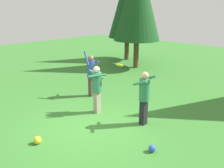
% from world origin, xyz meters
% --- Properties ---
extents(ground_plane, '(40.00, 40.00, 0.00)m').
position_xyz_m(ground_plane, '(0.00, 0.00, 0.00)').
color(ground_plane, '#387A2D').
extents(person_thrower, '(0.62, 0.58, 1.97)m').
position_xyz_m(person_thrower, '(-2.07, 1.87, 1.07)').
color(person_thrower, '#4C382D').
rests_on(person_thrower, ground_plane).
extents(person_catcher, '(0.68, 0.58, 1.78)m').
position_xyz_m(person_catcher, '(1.21, 1.18, 1.07)').
color(person_catcher, black).
rests_on(person_catcher, ground_plane).
extents(person_bystander, '(0.74, 0.75, 1.74)m').
position_xyz_m(person_bystander, '(-0.60, 0.81, 1.03)').
color(person_bystander, gray).
rests_on(person_bystander, ground_plane).
extents(frisbee, '(0.33, 0.32, 0.15)m').
position_xyz_m(frisbee, '(-0.08, 1.42, 1.76)').
color(frisbee, yellow).
extents(ball_yellow, '(0.22, 0.22, 0.22)m').
position_xyz_m(ball_yellow, '(-0.23, -1.88, 0.11)').
color(ball_yellow, yellow).
rests_on(ball_yellow, ground_plane).
extents(ball_blue, '(0.20, 0.20, 0.20)m').
position_xyz_m(ball_blue, '(2.37, -0.00, 0.10)').
color(ball_blue, blue).
rests_on(ball_blue, ground_plane).
extents(tree_far_left, '(2.67, 2.67, 6.37)m').
position_xyz_m(tree_far_left, '(-6.05, 8.99, 3.97)').
color(tree_far_left, brown).
rests_on(tree_far_left, ground_plane).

